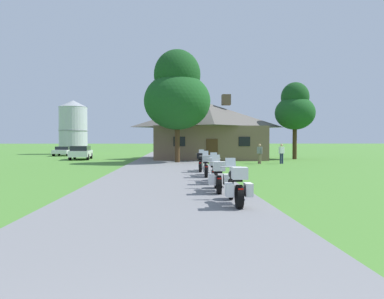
{
  "coord_description": "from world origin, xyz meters",
  "views": [
    {
      "loc": [
        0.4,
        -1.05,
        1.88
      ],
      "look_at": [
        1.42,
        17.33,
        1.43
      ],
      "focal_mm": 32.03,
      "sensor_mm": 36.0,
      "label": 1
    }
  ],
  "objects_px": {
    "motorcycle_red_fourth_in_row": "(206,166)",
    "parked_white_suv_far_left": "(81,152)",
    "tree_right_of_lodge": "(295,108)",
    "motorcycle_black_nearest_to_camera": "(236,186)",
    "motorcycle_yellow_second_in_row": "(218,177)",
    "metal_silo_distant": "(73,127)",
    "parked_white_sedan_far_left": "(63,151)",
    "bystander_white_shirt_near_lodge": "(282,153)",
    "tree_by_lodge_front": "(177,94)",
    "motorcycle_silver_third_in_row": "(214,170)",
    "bystander_gray_shirt_beside_signpost": "(260,153)",
    "motorcycle_orange_farthest_in_row": "(201,162)"
  },
  "relations": [
    {
      "from": "motorcycle_orange_farthest_in_row",
      "to": "metal_silo_distant",
      "type": "relative_size",
      "value": 0.27
    },
    {
      "from": "motorcycle_black_nearest_to_camera",
      "to": "parked_white_suv_far_left",
      "type": "distance_m",
      "value": 28.45
    },
    {
      "from": "motorcycle_silver_third_in_row",
      "to": "parked_white_sedan_far_left",
      "type": "relative_size",
      "value": 0.48
    },
    {
      "from": "metal_silo_distant",
      "to": "parked_white_sedan_far_left",
      "type": "height_order",
      "value": "metal_silo_distant"
    },
    {
      "from": "bystander_white_shirt_near_lodge",
      "to": "metal_silo_distant",
      "type": "height_order",
      "value": "metal_silo_distant"
    },
    {
      "from": "motorcycle_yellow_second_in_row",
      "to": "tree_by_lodge_front",
      "type": "height_order",
      "value": "tree_by_lodge_front"
    },
    {
      "from": "motorcycle_black_nearest_to_camera",
      "to": "parked_white_sedan_far_left",
      "type": "distance_m",
      "value": 38.82
    },
    {
      "from": "tree_right_of_lodge",
      "to": "parked_white_suv_far_left",
      "type": "bearing_deg",
      "value": 178.77
    },
    {
      "from": "motorcycle_yellow_second_in_row",
      "to": "motorcycle_silver_third_in_row",
      "type": "distance_m",
      "value": 2.73
    },
    {
      "from": "motorcycle_yellow_second_in_row",
      "to": "metal_silo_distant",
      "type": "bearing_deg",
      "value": 115.68
    },
    {
      "from": "motorcycle_black_nearest_to_camera",
      "to": "motorcycle_red_fourth_in_row",
      "type": "bearing_deg",
      "value": 91.18
    },
    {
      "from": "motorcycle_yellow_second_in_row",
      "to": "parked_white_sedan_far_left",
      "type": "bearing_deg",
      "value": 118.67
    },
    {
      "from": "bystander_white_shirt_near_lodge",
      "to": "parked_white_sedan_far_left",
      "type": "distance_m",
      "value": 28.74
    },
    {
      "from": "motorcycle_black_nearest_to_camera",
      "to": "tree_right_of_lodge",
      "type": "height_order",
      "value": "tree_right_of_lodge"
    },
    {
      "from": "bystander_gray_shirt_beside_signpost",
      "to": "motorcycle_orange_farthest_in_row",
      "type": "bearing_deg",
      "value": -71.84
    },
    {
      "from": "motorcycle_black_nearest_to_camera",
      "to": "motorcycle_orange_farthest_in_row",
      "type": "bearing_deg",
      "value": 91.15
    },
    {
      "from": "tree_right_of_lodge",
      "to": "metal_silo_distant",
      "type": "distance_m",
      "value": 31.43
    },
    {
      "from": "motorcycle_red_fourth_in_row",
      "to": "parked_white_suv_far_left",
      "type": "distance_m",
      "value": 21.27
    },
    {
      "from": "motorcycle_silver_third_in_row",
      "to": "motorcycle_red_fourth_in_row",
      "type": "height_order",
      "value": "same"
    },
    {
      "from": "motorcycle_black_nearest_to_camera",
      "to": "metal_silo_distant",
      "type": "xyz_separation_m",
      "value": [
        -16.31,
        41.17,
        3.31
      ]
    },
    {
      "from": "tree_by_lodge_front",
      "to": "motorcycle_yellow_second_in_row",
      "type": "bearing_deg",
      "value": -85.95
    },
    {
      "from": "motorcycle_orange_farthest_in_row",
      "to": "metal_silo_distant",
      "type": "distance_m",
      "value": 34.43
    },
    {
      "from": "parked_white_suv_far_left",
      "to": "motorcycle_black_nearest_to_camera",
      "type": "bearing_deg",
      "value": -73.43
    },
    {
      "from": "bystander_white_shirt_near_lodge",
      "to": "motorcycle_orange_farthest_in_row",
      "type": "bearing_deg",
      "value": -151.64
    },
    {
      "from": "motorcycle_orange_farthest_in_row",
      "to": "bystander_white_shirt_near_lodge",
      "type": "height_order",
      "value": "bystander_white_shirt_near_lodge"
    },
    {
      "from": "motorcycle_silver_third_in_row",
      "to": "motorcycle_orange_farthest_in_row",
      "type": "height_order",
      "value": "same"
    },
    {
      "from": "motorcycle_black_nearest_to_camera",
      "to": "parked_white_sedan_far_left",
      "type": "bearing_deg",
      "value": 114.81
    },
    {
      "from": "tree_right_of_lodge",
      "to": "motorcycle_black_nearest_to_camera",
      "type": "bearing_deg",
      "value": -113.17
    },
    {
      "from": "tree_right_of_lodge",
      "to": "metal_silo_distant",
      "type": "xyz_separation_m",
      "value": [
        -27.29,
        15.52,
        -1.4
      ]
    },
    {
      "from": "parked_white_suv_far_left",
      "to": "tree_right_of_lodge",
      "type": "bearing_deg",
      "value": -7.97
    },
    {
      "from": "tree_right_of_lodge",
      "to": "motorcycle_silver_third_in_row",
      "type": "bearing_deg",
      "value": -118.35
    },
    {
      "from": "motorcycle_silver_third_in_row",
      "to": "bystander_gray_shirt_beside_signpost",
      "type": "xyz_separation_m",
      "value": [
        5.4,
        13.16,
        0.31
      ]
    },
    {
      "from": "tree_right_of_lodge",
      "to": "parked_white_suv_far_left",
      "type": "distance_m",
      "value": 22.7
    },
    {
      "from": "bystander_gray_shirt_beside_signpost",
      "to": "tree_right_of_lodge",
      "type": "xyz_separation_m",
      "value": [
        5.58,
        7.19,
        4.39
      ]
    },
    {
      "from": "parked_white_sedan_far_left",
      "to": "metal_silo_distant",
      "type": "bearing_deg",
      "value": 89.84
    },
    {
      "from": "bystander_white_shirt_near_lodge",
      "to": "motorcycle_yellow_second_in_row",
      "type": "bearing_deg",
      "value": -132.18
    },
    {
      "from": "metal_silo_distant",
      "to": "motorcycle_black_nearest_to_camera",
      "type": "bearing_deg",
      "value": -68.39
    },
    {
      "from": "motorcycle_red_fourth_in_row",
      "to": "tree_by_lodge_front",
      "type": "xyz_separation_m",
      "value": [
        -1.33,
        12.04,
        5.38
      ]
    },
    {
      "from": "tree_right_of_lodge",
      "to": "parked_white_suv_far_left",
      "type": "height_order",
      "value": "tree_right_of_lodge"
    },
    {
      "from": "motorcycle_orange_farthest_in_row",
      "to": "bystander_white_shirt_near_lodge",
      "type": "distance_m",
      "value": 10.52
    },
    {
      "from": "motorcycle_red_fourth_in_row",
      "to": "parked_white_sedan_far_left",
      "type": "height_order",
      "value": "motorcycle_red_fourth_in_row"
    },
    {
      "from": "tree_right_of_lodge",
      "to": "motorcycle_orange_farthest_in_row",
      "type": "bearing_deg",
      "value": -127.08
    },
    {
      "from": "tree_by_lodge_front",
      "to": "metal_silo_distant",
      "type": "relative_size",
      "value": 1.25
    },
    {
      "from": "motorcycle_silver_third_in_row",
      "to": "bystander_white_shirt_near_lodge",
      "type": "xyz_separation_m",
      "value": [
        7.26,
        13.15,
        0.31
      ]
    },
    {
      "from": "motorcycle_orange_farthest_in_row",
      "to": "parked_white_suv_far_left",
      "type": "bearing_deg",
      "value": 133.46
    },
    {
      "from": "parked_white_suv_far_left",
      "to": "parked_white_sedan_far_left",
      "type": "bearing_deg",
      "value": 110.13
    },
    {
      "from": "motorcycle_orange_farthest_in_row",
      "to": "metal_silo_distant",
      "type": "height_order",
      "value": "metal_silo_distant"
    },
    {
      "from": "metal_silo_distant",
      "to": "parked_white_sedan_far_left",
      "type": "xyz_separation_m",
      "value": [
        0.36,
        -5.78,
        -3.28
      ]
    },
    {
      "from": "motorcycle_red_fourth_in_row",
      "to": "tree_right_of_lodge",
      "type": "distance_m",
      "value": 21.34
    },
    {
      "from": "bystander_gray_shirt_beside_signpost",
      "to": "parked_white_sedan_far_left",
      "type": "relative_size",
      "value": 0.39
    }
  ]
}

